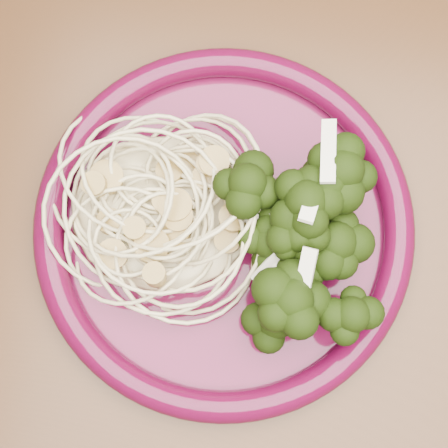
% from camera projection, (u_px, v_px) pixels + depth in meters
% --- Properties ---
extents(dining_table, '(1.20, 0.80, 0.75)m').
position_uv_depth(dining_table, '(335.00, 340.00, 0.58)').
color(dining_table, '#472814').
rests_on(dining_table, ground).
extents(dinner_plate, '(0.33, 0.33, 0.02)m').
position_uv_depth(dinner_plate, '(224.00, 226.00, 0.49)').
color(dinner_plate, '#490925').
rests_on(dinner_plate, dining_table).
extents(spaghetti_pile, '(0.16, 0.14, 0.03)m').
position_uv_depth(spaghetti_pile, '(161.00, 209.00, 0.48)').
color(spaghetti_pile, '#CCBE8D').
rests_on(spaghetti_pile, dinner_plate).
extents(scallop_cluster, '(0.14, 0.14, 0.04)m').
position_uv_depth(scallop_cluster, '(156.00, 198.00, 0.44)').
color(scallop_cluster, '#A58744').
rests_on(scallop_cluster, spaghetti_pile).
extents(broccoli_pile, '(0.12, 0.18, 0.06)m').
position_uv_depth(broccoli_pile, '(304.00, 238.00, 0.46)').
color(broccoli_pile, black).
rests_on(broccoli_pile, dinner_plate).
extents(onion_garnish, '(0.08, 0.12, 0.05)m').
position_uv_depth(onion_garnish, '(310.00, 229.00, 0.43)').
color(onion_garnish, silver).
rests_on(onion_garnish, broccoli_pile).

